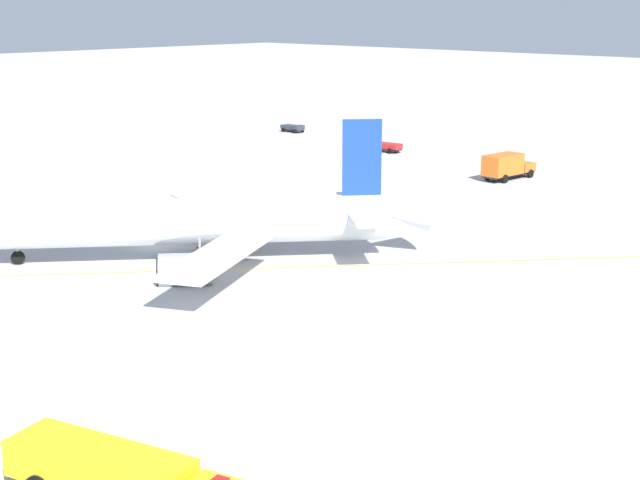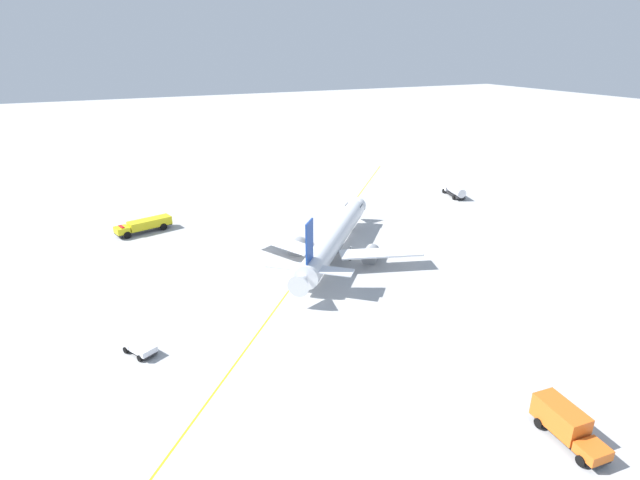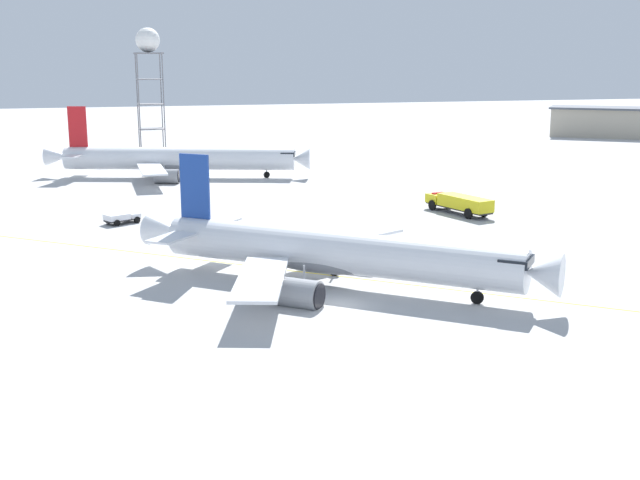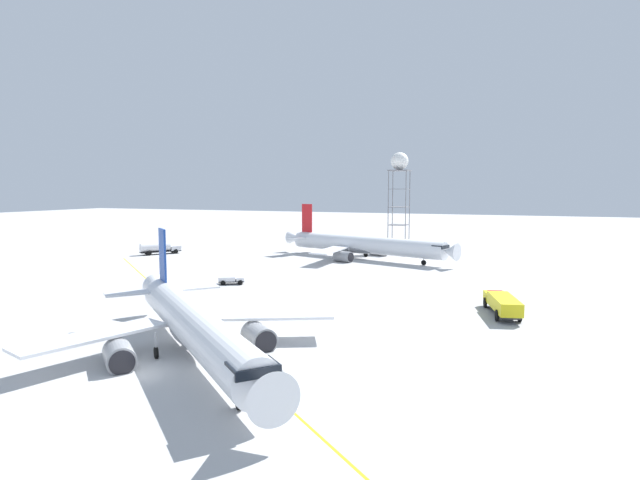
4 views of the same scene
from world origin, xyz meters
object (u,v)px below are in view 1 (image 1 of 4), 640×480
(airliner_main, at_px, (186,224))
(catering_truck_truck, at_px, (506,166))
(fire_tender_truck, at_px, (120,477))
(ops_pickup_truck, at_px, (383,146))
(baggage_truck_truck, at_px, (293,128))

(airliner_main, distance_m, catering_truck_truck, 48.60)
(fire_tender_truck, relative_size, ops_pickup_truck, 1.96)
(baggage_truck_truck, distance_m, catering_truck_truck, 49.68)
(fire_tender_truck, height_order, catering_truck_truck, catering_truck_truck)
(catering_truck_truck, bearing_deg, baggage_truck_truck, 79.51)
(airliner_main, relative_size, baggage_truck_truck, 8.40)
(fire_tender_truck, bearing_deg, ops_pickup_truck, 107.80)
(ops_pickup_truck, distance_m, baggage_truck_truck, 24.51)
(fire_tender_truck, distance_m, baggage_truck_truck, 116.54)
(baggage_truck_truck, bearing_deg, airliner_main, -51.45)
(fire_tender_truck, bearing_deg, catering_truck_truck, 95.74)
(fire_tender_truck, xyz_separation_m, catering_truck_truck, (-28.79, 75.11, 0.12))
(ops_pickup_truck, relative_size, catering_truck_truck, 0.74)
(fire_tender_truck, xyz_separation_m, baggage_truck_truck, (-76.88, 87.58, -0.83))
(fire_tender_truck, distance_m, catering_truck_truck, 80.44)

